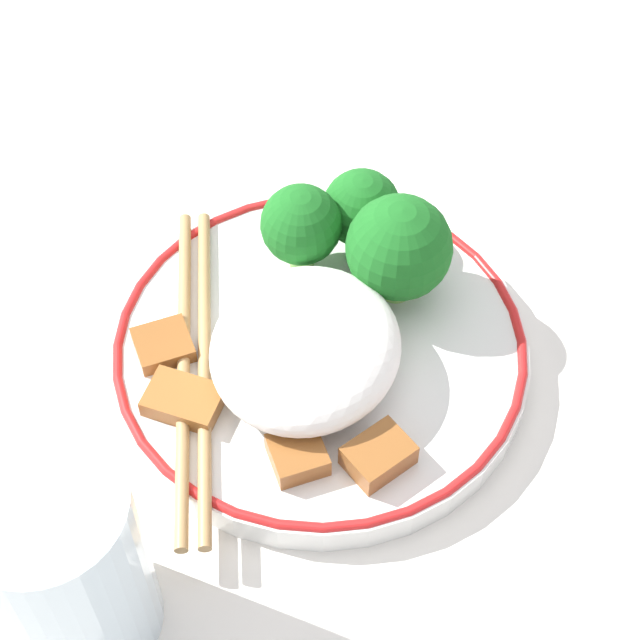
{
  "coord_description": "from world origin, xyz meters",
  "views": [
    {
      "loc": [
        0.3,
        0.12,
        0.46
      ],
      "look_at": [
        0.0,
        0.0,
        0.04
      ],
      "focal_mm": 60.0,
      "sensor_mm": 36.0,
      "label": 1
    }
  ],
  "objects_px": {
    "chopsticks": "(194,365)",
    "drinking_glass": "(64,565)",
    "broccoli_back_left": "(399,248)",
    "broccoli_back_right": "(301,226)",
    "broccoli_back_center": "(362,209)",
    "plate": "(320,351)"
  },
  "relations": [
    {
      "from": "broccoli_back_center",
      "to": "drinking_glass",
      "type": "bearing_deg",
      "value": -9.35
    },
    {
      "from": "broccoli_back_left",
      "to": "broccoli_back_right",
      "type": "distance_m",
      "value": 0.05
    },
    {
      "from": "broccoli_back_center",
      "to": "broccoli_back_right",
      "type": "relative_size",
      "value": 0.87
    },
    {
      "from": "broccoli_back_right",
      "to": "broccoli_back_left",
      "type": "bearing_deg",
      "value": 92.37
    },
    {
      "from": "broccoli_back_left",
      "to": "drinking_glass",
      "type": "height_order",
      "value": "drinking_glass"
    },
    {
      "from": "broccoli_back_right",
      "to": "drinking_glass",
      "type": "height_order",
      "value": "drinking_glass"
    },
    {
      "from": "broccoli_back_center",
      "to": "broccoli_back_left",
      "type": "bearing_deg",
      "value": 48.23
    },
    {
      "from": "plate",
      "to": "broccoli_back_left",
      "type": "height_order",
      "value": "broccoli_back_left"
    },
    {
      "from": "chopsticks",
      "to": "drinking_glass",
      "type": "xyz_separation_m",
      "value": [
        0.13,
        0.01,
        0.03
      ]
    },
    {
      "from": "plate",
      "to": "broccoli_back_left",
      "type": "distance_m",
      "value": 0.07
    },
    {
      "from": "broccoli_back_center",
      "to": "drinking_glass",
      "type": "relative_size",
      "value": 0.44
    },
    {
      "from": "broccoli_back_right",
      "to": "drinking_glass",
      "type": "relative_size",
      "value": 0.51
    },
    {
      "from": "broccoli_back_right",
      "to": "chopsticks",
      "type": "xyz_separation_m",
      "value": [
        0.08,
        -0.02,
        -0.03
      ]
    },
    {
      "from": "broccoli_back_center",
      "to": "plate",
      "type": "bearing_deg",
      "value": 4.36
    },
    {
      "from": "plate",
      "to": "broccoli_back_right",
      "type": "xyz_separation_m",
      "value": [
        -0.04,
        -0.03,
        0.04
      ]
    },
    {
      "from": "plate",
      "to": "drinking_glass",
      "type": "bearing_deg",
      "value": -15.18
    },
    {
      "from": "chopsticks",
      "to": "drinking_glass",
      "type": "distance_m",
      "value": 0.13
    },
    {
      "from": "chopsticks",
      "to": "drinking_glass",
      "type": "bearing_deg",
      "value": 3.4
    },
    {
      "from": "broccoli_back_center",
      "to": "drinking_glass",
      "type": "xyz_separation_m",
      "value": [
        0.24,
        -0.04,
        0.01
      ]
    },
    {
      "from": "broccoli_back_center",
      "to": "chopsticks",
      "type": "height_order",
      "value": "broccoli_back_center"
    },
    {
      "from": "broccoli_back_center",
      "to": "chopsticks",
      "type": "distance_m",
      "value": 0.12
    },
    {
      "from": "broccoli_back_left",
      "to": "drinking_glass",
      "type": "xyz_separation_m",
      "value": [
        0.21,
        -0.07,
        0.0
      ]
    }
  ]
}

